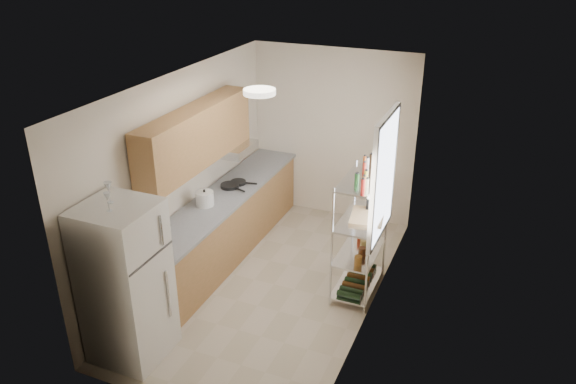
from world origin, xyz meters
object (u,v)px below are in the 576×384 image
at_px(refrigerator, 126,283).
at_px(cutting_board, 367,217).
at_px(frying_pan_large, 230,186).
at_px(espresso_machine, 373,199).
at_px(rice_cooker, 205,199).

distance_m(refrigerator, cutting_board, 2.81).
height_order(refrigerator, frying_pan_large, refrigerator).
relative_size(refrigerator, frying_pan_large, 6.82).
height_order(frying_pan_large, espresso_machine, espresso_machine).
xyz_separation_m(rice_cooker, espresso_machine, (2.04, 0.51, 0.15)).
relative_size(refrigerator, rice_cooker, 7.51).
bearing_deg(frying_pan_large, cutting_board, 9.00).
bearing_deg(cutting_board, espresso_machine, 92.16).
bearing_deg(refrigerator, frying_pan_large, 92.06).
relative_size(frying_pan_large, espresso_machine, 0.99).
distance_m(cutting_board, espresso_machine, 0.29).
bearing_deg(frying_pan_large, espresso_machine, 16.40).
bearing_deg(espresso_machine, frying_pan_large, 164.02).
height_order(rice_cooker, espresso_machine, espresso_machine).
height_order(cutting_board, espresso_machine, espresso_machine).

